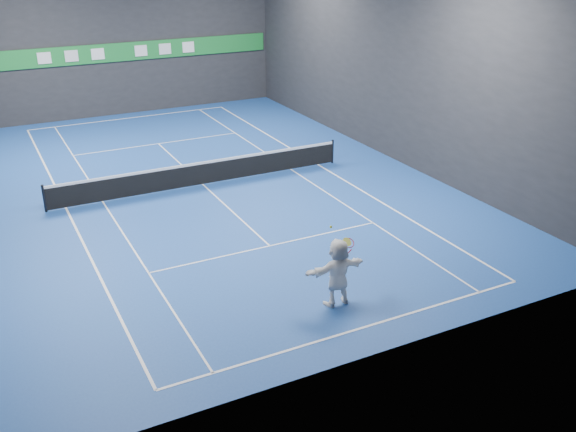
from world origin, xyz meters
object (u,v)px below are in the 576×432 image
player (338,272)px  tennis_ball (331,227)px  tennis_net (202,172)px  tennis_racket (348,245)px

player → tennis_ball: 1.47m
tennis_net → tennis_racket: size_ratio=17.56×
player → tennis_net: bearing=-90.1°
player → tennis_ball: bearing=5.2°
player → tennis_racket: size_ratio=2.78×
player → tennis_net: size_ratio=0.16×
player → tennis_racket: player is taller
tennis_net → tennis_racket: 10.55m
tennis_ball → tennis_net: 10.72m
tennis_net → tennis_racket: tennis_racket is taller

